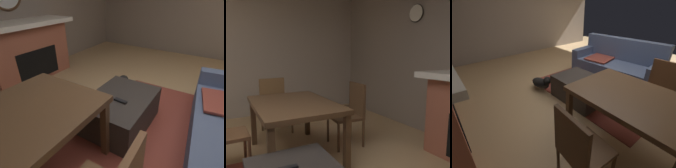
# 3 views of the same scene
# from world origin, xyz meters

# --- Properties ---
(tv_remote) EXTENTS (0.06, 0.16, 0.02)m
(tv_remote) POSITION_xyz_m (0.18, -0.40, 0.45)
(tv_remote) COLOR black
(tv_remote) RESTS_ON ottoman_coffee_table
(dining_table) EXTENTS (1.43, 0.97, 0.74)m
(dining_table) POSITION_xyz_m (1.24, -0.78, 0.66)
(dining_table) COLOR #513823
(dining_table) RESTS_ON ground
(dining_chair_east) EXTENTS (0.48, 0.48, 0.93)m
(dining_chair_east) POSITION_xyz_m (2.35, -0.77, 0.52)
(dining_chair_east) COLOR brown
(dining_chair_east) RESTS_ON ground
(dining_chair_south) EXTENTS (0.47, 0.47, 0.93)m
(dining_chair_south) POSITION_xyz_m (1.23, -1.65, 0.52)
(dining_chair_south) COLOR #513823
(dining_chair_south) RESTS_ON ground
(wall_clock) EXTENTS (0.31, 0.03, 0.31)m
(wall_clock) POSITION_xyz_m (1.30, -3.02, 2.06)
(wall_clock) COLOR silver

